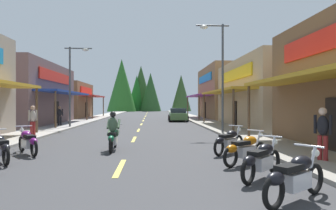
{
  "coord_description": "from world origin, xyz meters",
  "views": [
    {
      "loc": [
        0.91,
        0.14,
        1.86
      ],
      "look_at": [
        2.47,
        27.7,
        1.77
      ],
      "focal_mm": 31.39,
      "sensor_mm": 36.0,
      "label": 1
    }
  ],
  "objects_px": {
    "motorcycle_parked_right_3": "(229,141)",
    "pedestrian_waiting": "(33,119)",
    "streetlamp_right": "(218,63)",
    "rider_cruising_lead": "(113,134)",
    "motorcycle_parked_left_4": "(28,141)",
    "motorcycle_parked_left_3": "(0,147)",
    "pedestrian_browsing": "(60,115)",
    "parked_car_curbside": "(178,115)",
    "motorcycle_parked_right_1": "(262,159)",
    "motorcycle_parked_right_2": "(245,149)",
    "pedestrian_by_shop": "(323,131)",
    "motorcycle_parked_right_0": "(295,176)",
    "streetlamp_left": "(74,75)"
  },
  "relations": [
    {
      "from": "rider_cruising_lead",
      "to": "pedestrian_waiting",
      "type": "relative_size",
      "value": 1.21
    },
    {
      "from": "motorcycle_parked_left_3",
      "to": "pedestrian_by_shop",
      "type": "relative_size",
      "value": 0.99
    },
    {
      "from": "streetlamp_right",
      "to": "pedestrian_waiting",
      "type": "relative_size",
      "value": 3.9
    },
    {
      "from": "pedestrian_browsing",
      "to": "pedestrian_by_shop",
      "type": "bearing_deg",
      "value": -138.61
    },
    {
      "from": "streetlamp_left",
      "to": "pedestrian_browsing",
      "type": "distance_m",
      "value": 3.63
    },
    {
      "from": "streetlamp_right",
      "to": "pedestrian_browsing",
      "type": "bearing_deg",
      "value": 152.56
    },
    {
      "from": "motorcycle_parked_right_2",
      "to": "pedestrian_by_shop",
      "type": "relative_size",
      "value": 1.01
    },
    {
      "from": "motorcycle_parked_left_3",
      "to": "motorcycle_parked_right_0",
      "type": "bearing_deg",
      "value": -157.59
    },
    {
      "from": "motorcycle_parked_right_2",
      "to": "rider_cruising_lead",
      "type": "xyz_separation_m",
      "value": [
        -4.42,
        3.0,
        0.17
      ]
    },
    {
      "from": "streetlamp_right",
      "to": "rider_cruising_lead",
      "type": "relative_size",
      "value": 3.22
    },
    {
      "from": "motorcycle_parked_right_2",
      "to": "motorcycle_parked_left_3",
      "type": "height_order",
      "value": "same"
    },
    {
      "from": "motorcycle_parked_right_1",
      "to": "motorcycle_parked_right_2",
      "type": "distance_m",
      "value": 1.75
    },
    {
      "from": "pedestrian_browsing",
      "to": "parked_car_curbside",
      "type": "relative_size",
      "value": 0.39
    },
    {
      "from": "streetlamp_left",
      "to": "parked_car_curbside",
      "type": "distance_m",
      "value": 12.92
    },
    {
      "from": "motorcycle_parked_right_3",
      "to": "pedestrian_waiting",
      "type": "distance_m",
      "value": 11.05
    },
    {
      "from": "motorcycle_parked_right_0",
      "to": "pedestrian_waiting",
      "type": "bearing_deg",
      "value": 94.71
    },
    {
      "from": "motorcycle_parked_right_3",
      "to": "streetlamp_left",
      "type": "bearing_deg",
      "value": 79.88
    },
    {
      "from": "pedestrian_waiting",
      "to": "pedestrian_browsing",
      "type": "bearing_deg",
      "value": -54.29
    },
    {
      "from": "motorcycle_parked_left_4",
      "to": "streetlamp_right",
      "type": "bearing_deg",
      "value": -88.41
    },
    {
      "from": "motorcycle_parked_left_3",
      "to": "pedestrian_browsing",
      "type": "xyz_separation_m",
      "value": [
        -2.67,
        14.75,
        0.49
      ]
    },
    {
      "from": "streetlamp_right",
      "to": "motorcycle_parked_right_2",
      "type": "relative_size",
      "value": 3.87
    },
    {
      "from": "parked_car_curbside",
      "to": "motorcycle_parked_right_0",
      "type": "bearing_deg",
      "value": -178.48
    },
    {
      "from": "motorcycle_parked_right_0",
      "to": "rider_cruising_lead",
      "type": "xyz_separation_m",
      "value": [
        -4.26,
        6.44,
        0.17
      ]
    },
    {
      "from": "motorcycle_parked_right_1",
      "to": "pedestrian_waiting",
      "type": "distance_m",
      "value": 13.24
    },
    {
      "from": "streetlamp_right",
      "to": "motorcycle_parked_right_1",
      "type": "height_order",
      "value": "streetlamp_right"
    },
    {
      "from": "motorcycle_parked_right_0",
      "to": "motorcycle_parked_right_2",
      "type": "bearing_deg",
      "value": 52.32
    },
    {
      "from": "pedestrian_by_shop",
      "to": "parked_car_curbside",
      "type": "xyz_separation_m",
      "value": [
        -2.41,
        23.06,
        -0.34
      ]
    },
    {
      "from": "motorcycle_parked_right_0",
      "to": "parked_car_curbside",
      "type": "height_order",
      "value": "parked_car_curbside"
    },
    {
      "from": "motorcycle_parked_right_1",
      "to": "motorcycle_parked_right_3",
      "type": "height_order",
      "value": "same"
    },
    {
      "from": "streetlamp_left",
      "to": "motorcycle_parked_right_3",
      "type": "bearing_deg",
      "value": -54.14
    },
    {
      "from": "motorcycle_parked_left_4",
      "to": "rider_cruising_lead",
      "type": "distance_m",
      "value": 3.11
    },
    {
      "from": "motorcycle_parked_left_4",
      "to": "rider_cruising_lead",
      "type": "bearing_deg",
      "value": -113.4
    },
    {
      "from": "motorcycle_parked_left_3",
      "to": "pedestrian_by_shop",
      "type": "xyz_separation_m",
      "value": [
        10.1,
        -0.78,
        0.54
      ]
    },
    {
      "from": "streetlamp_right",
      "to": "pedestrian_by_shop",
      "type": "height_order",
      "value": "streetlamp_right"
    },
    {
      "from": "motorcycle_parked_left_3",
      "to": "rider_cruising_lead",
      "type": "distance_m",
      "value": 3.97
    },
    {
      "from": "rider_cruising_lead",
      "to": "pedestrian_waiting",
      "type": "height_order",
      "value": "pedestrian_waiting"
    },
    {
      "from": "streetlamp_right",
      "to": "pedestrian_waiting",
      "type": "bearing_deg",
      "value": -170.87
    },
    {
      "from": "streetlamp_right",
      "to": "pedestrian_by_shop",
      "type": "bearing_deg",
      "value": -83.34
    },
    {
      "from": "streetlamp_left",
      "to": "motorcycle_parked_right_1",
      "type": "xyz_separation_m",
      "value": [
        8.73,
        -16.03,
        -3.6
      ]
    },
    {
      "from": "pedestrian_by_shop",
      "to": "pedestrian_waiting",
      "type": "distance_m",
      "value": 14.15
    },
    {
      "from": "streetlamp_right",
      "to": "pedestrian_browsing",
      "type": "xyz_separation_m",
      "value": [
        -11.67,
        6.06,
        -3.44
      ]
    },
    {
      "from": "motorcycle_parked_right_3",
      "to": "parked_car_curbside",
      "type": "height_order",
      "value": "parked_car_curbside"
    },
    {
      "from": "motorcycle_parked_right_0",
      "to": "motorcycle_parked_right_1",
      "type": "bearing_deg",
      "value": 54.89
    },
    {
      "from": "motorcycle_parked_right_2",
      "to": "motorcycle_parked_left_3",
      "type": "xyz_separation_m",
      "value": [
        -7.68,
        0.74,
        0.0
      ]
    },
    {
      "from": "streetlamp_left",
      "to": "pedestrian_browsing",
      "type": "height_order",
      "value": "streetlamp_left"
    },
    {
      "from": "motorcycle_parked_right_3",
      "to": "motorcycle_parked_right_0",
      "type": "bearing_deg",
      "value": -137.84
    },
    {
      "from": "rider_cruising_lead",
      "to": "pedestrian_browsing",
      "type": "xyz_separation_m",
      "value": [
        -5.93,
        12.49,
        0.33
      ]
    },
    {
      "from": "motorcycle_parked_right_1",
      "to": "pedestrian_waiting",
      "type": "relative_size",
      "value": 0.9
    },
    {
      "from": "motorcycle_parked_right_1",
      "to": "pedestrian_browsing",
      "type": "bearing_deg",
      "value": 75.68
    },
    {
      "from": "motorcycle_parked_right_0",
      "to": "pedestrian_by_shop",
      "type": "relative_size",
      "value": 1.03
    }
  ]
}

